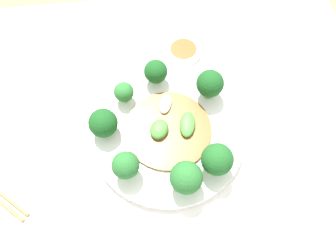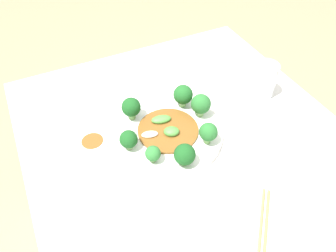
% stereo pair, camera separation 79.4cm
% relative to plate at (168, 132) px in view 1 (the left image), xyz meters
% --- Properties ---
extents(ground_plane, '(8.00, 8.00, 0.00)m').
position_rel_plate_xyz_m(ground_plane, '(-0.02, -0.05, -0.76)').
color(ground_plane, '#9E8460').
extents(table, '(0.97, 0.91, 0.75)m').
position_rel_plate_xyz_m(table, '(-0.02, -0.05, -0.38)').
color(table, silver).
rests_on(table, ground_plane).
extents(plate, '(0.31, 0.31, 0.02)m').
position_rel_plate_xyz_m(plate, '(0.00, 0.00, 0.00)').
color(plate, white).
rests_on(plate, table).
extents(broccoli_north, '(0.05, 0.05, 0.06)m').
position_rel_plate_xyz_m(broccoli_north, '(-0.01, 0.12, 0.04)').
color(broccoli_north, '#89B76B').
rests_on(broccoli_north, plate).
extents(broccoli_southeast, '(0.06, 0.06, 0.07)m').
position_rel_plate_xyz_m(broccoli_southeast, '(0.08, -0.09, 0.05)').
color(broccoli_southeast, '#89B76B').
rests_on(broccoli_southeast, plate).
extents(broccoli_northeast, '(0.06, 0.06, 0.07)m').
position_rel_plate_xyz_m(broccoli_northeast, '(0.09, 0.07, 0.05)').
color(broccoli_northeast, '#70A356').
rests_on(broccoli_northeast, plate).
extents(broccoli_south, '(0.06, 0.06, 0.07)m').
position_rel_plate_xyz_m(broccoli_south, '(0.02, -0.12, 0.05)').
color(broccoli_south, '#89B76B').
rests_on(broccoli_south, plate).
extents(broccoli_northwest, '(0.04, 0.04, 0.05)m').
position_rel_plate_xyz_m(broccoli_northwest, '(-0.08, 0.08, 0.04)').
color(broccoli_northwest, '#70A356').
rests_on(broccoli_northwest, plate).
extents(broccoli_southwest, '(0.05, 0.05, 0.07)m').
position_rel_plate_xyz_m(broccoli_southwest, '(-0.09, -0.08, 0.05)').
color(broccoli_southwest, '#70A356').
rests_on(broccoli_southwest, plate).
extents(broccoli_west, '(0.06, 0.06, 0.06)m').
position_rel_plate_xyz_m(broccoli_west, '(-0.12, 0.01, 0.04)').
color(broccoli_west, '#70A356').
rests_on(broccoli_west, plate).
extents(stirfry_center, '(0.18, 0.18, 0.02)m').
position_rel_plate_xyz_m(stirfry_center, '(0.00, 0.00, 0.02)').
color(stirfry_center, brown).
rests_on(stirfry_center, plate).
extents(sauce_dish, '(0.08, 0.08, 0.02)m').
position_rel_plate_xyz_m(sauce_dish, '(0.06, 0.21, -0.00)').
color(sauce_dish, white).
rests_on(sauce_dish, table).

